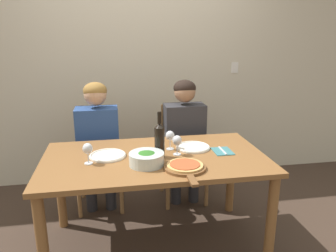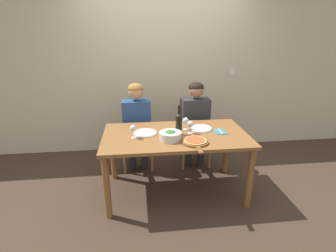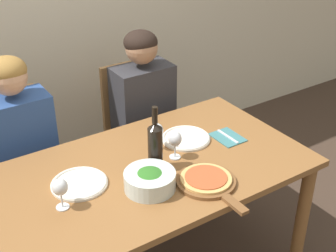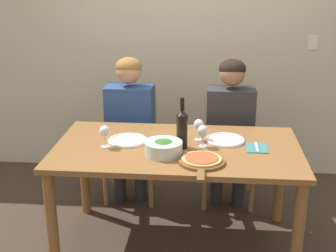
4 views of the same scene
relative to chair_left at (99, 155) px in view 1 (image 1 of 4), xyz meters
The scene contains 16 objects.
ground_plane 1.02m from the chair_left, 60.82° to the right, with size 40.00×40.00×0.00m, color #3D2D23.
back_wall 1.11m from the chair_left, 52.04° to the left, with size 10.00×0.06×2.70m.
dining_table 0.91m from the chair_left, 60.82° to the right, with size 1.64×0.91×0.75m.
chair_left is the anchor object (origin of this frame).
chair_right 0.81m from the chair_left, ahead, with size 0.42×0.42×0.94m.
person_woman 0.26m from the chair_left, 90.00° to the right, with size 0.47×0.51×1.21m.
person_man 0.85m from the chair_left, ahead, with size 0.47×0.51×1.21m.
wine_bottle 1.01m from the chair_left, 59.73° to the right, with size 0.07×0.07×0.34m.
broccoli_bowl 1.04m from the chair_left, 68.89° to the right, with size 0.24×0.24×0.10m.
dinner_plate_left 0.78m from the chair_left, 82.73° to the right, with size 0.27×0.27×0.02m.
dinner_plate_right 1.04m from the chair_left, 40.93° to the right, with size 0.27×0.27×0.02m.
pizza_on_board 1.24m from the chair_left, 60.01° to the right, with size 0.29×0.43×0.04m.
wine_glass_left 0.91m from the chair_left, 92.66° to the right, with size 0.07×0.07×0.15m.
wine_glass_right 0.94m from the chair_left, 48.53° to the right, with size 0.07×0.07×0.15m.
wine_glass_centre 1.05m from the chair_left, 52.00° to the right, with size 0.07×0.07×0.15m.
fork_on_napkin 1.26m from the chair_left, 38.61° to the right, with size 0.14×0.18×0.01m.
Camera 1 is at (-0.30, -2.25, 1.63)m, focal length 35.00 mm.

